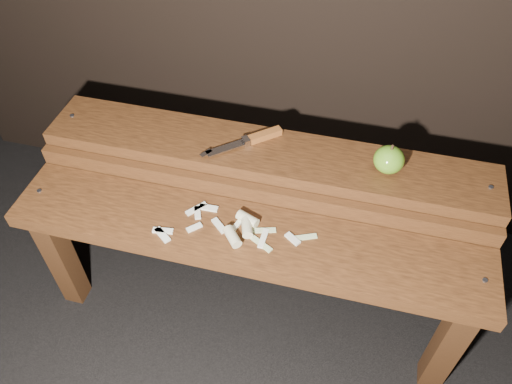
% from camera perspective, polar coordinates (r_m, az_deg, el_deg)
% --- Properties ---
extents(ground, '(60.00, 60.00, 0.00)m').
position_cam_1_polar(ground, '(1.60, -0.54, -12.64)').
color(ground, black).
extents(bench_front_tier, '(1.20, 0.20, 0.42)m').
position_cam_1_polar(bench_front_tier, '(1.27, -1.36, -6.88)').
color(bench_front_tier, '#351D0D').
rests_on(bench_front_tier, ground).
extents(bench_rear_tier, '(1.20, 0.21, 0.50)m').
position_cam_1_polar(bench_rear_tier, '(1.36, 1.09, 2.12)').
color(bench_rear_tier, '#351D0D').
rests_on(bench_rear_tier, ground).
extents(apple, '(0.08, 0.08, 0.08)m').
position_cam_1_polar(apple, '(1.27, 14.96, 3.60)').
color(apple, '#5A8E1D').
rests_on(apple, bench_rear_tier).
extents(knife, '(0.19, 0.16, 0.02)m').
position_cam_1_polar(knife, '(1.32, -0.14, 6.13)').
color(knife, brown).
rests_on(knife, bench_rear_tier).
extents(apple_scraps, '(0.40, 0.15, 0.03)m').
position_cam_1_polar(apple_scraps, '(1.22, -2.24, -4.06)').
color(apple_scraps, beige).
rests_on(apple_scraps, bench_front_tier).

